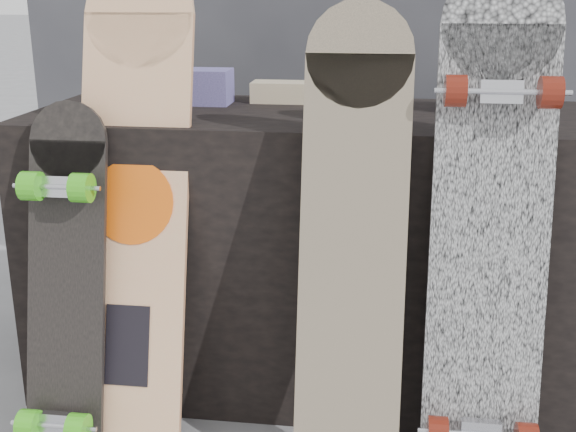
# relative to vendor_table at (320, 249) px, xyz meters

# --- Properties ---
(vendor_table) EXTENTS (1.60, 0.60, 0.80)m
(vendor_table) POSITION_rel_vendor_table_xyz_m (0.00, 0.00, 0.00)
(vendor_table) COLOR black
(vendor_table) RESTS_ON ground
(merch_box_purple) EXTENTS (0.18, 0.12, 0.10)m
(merch_box_purple) POSITION_rel_vendor_table_xyz_m (-0.37, 0.11, 0.45)
(merch_box_purple) COLOR #444083
(merch_box_purple) RESTS_ON vendor_table
(merch_box_small) EXTENTS (0.14, 0.14, 0.12)m
(merch_box_small) POSITION_rel_vendor_table_xyz_m (0.43, 0.08, 0.46)
(merch_box_small) COLOR #444083
(merch_box_small) RESTS_ON vendor_table
(merch_box_flat) EXTENTS (0.22, 0.10, 0.06)m
(merch_box_flat) POSITION_rel_vendor_table_xyz_m (-0.11, 0.18, 0.43)
(merch_box_flat) COLOR #D1B78C
(merch_box_flat) RESTS_ON vendor_table
(longboard_geisha) EXTENTS (0.28, 0.37, 1.20)m
(longboard_geisha) POSITION_rel_vendor_table_xyz_m (-0.44, -0.31, 0.24)
(longboard_geisha) COLOR beige
(longboard_geisha) RESTS_ON ground
(longboard_celtic) EXTENTS (0.24, 0.27, 1.11)m
(longboard_celtic) POSITION_rel_vendor_table_xyz_m (0.11, -0.41, 0.19)
(longboard_celtic) COLOR #CAB28A
(longboard_celtic) RESTS_ON ground
(longboard_cascadia) EXTENTS (0.27, 0.30, 1.18)m
(longboard_cascadia) POSITION_rel_vendor_table_xyz_m (0.42, -0.37, 0.21)
(longboard_cascadia) COLOR silver
(longboard_cascadia) RESTS_ON ground
(skateboard_dark) EXTENTS (0.19, 0.29, 0.87)m
(skateboard_dark) POSITION_rel_vendor_table_xyz_m (-0.59, -0.43, 0.04)
(skateboard_dark) COLOR black
(skateboard_dark) RESTS_ON ground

